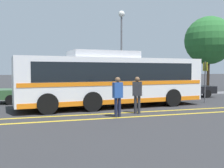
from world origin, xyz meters
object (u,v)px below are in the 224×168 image
parked_car_2 (115,89)px  street_lamp (121,35)px  parked_car_1 (36,92)px  pedestrian_1 (118,94)px  pedestrian_2 (137,93)px  bus_stop_sign (205,77)px  parked_car_3 (184,88)px  tree_1 (209,41)px  transit_bus (112,79)px

parked_car_2 → street_lamp: size_ratio=0.60×
street_lamp → parked_car_1: bearing=-159.9°
pedestrian_1 → pedestrian_2: bearing=17.8°
parked_car_2 → bus_stop_sign: bearing=-121.7°
parked_car_3 → pedestrian_1: (-7.61, -6.64, 0.32)m
tree_1 → pedestrian_1: bearing=-139.5°
parked_car_1 → bus_stop_sign: 10.90m
transit_bus → parked_car_1: 5.39m
parked_car_2 → tree_1: bearing=-65.4°
parked_car_1 → parked_car_3: (10.96, 0.00, -0.00)m
bus_stop_sign → tree_1: size_ratio=0.35×
pedestrian_1 → tree_1: size_ratio=0.24×
pedestrian_2 → tree_1: tree_1 is taller
parked_car_3 → street_lamp: size_ratio=0.67×
transit_bus → tree_1: (12.81, 8.35, 3.48)m
pedestrian_2 → bus_stop_sign: size_ratio=0.67×
transit_bus → pedestrian_1: size_ratio=6.20×
transit_bus → tree_1: 15.68m
parked_car_2 → tree_1: 13.33m
parked_car_1 → bus_stop_sign: bearing=75.1°
parked_car_1 → parked_car_3: size_ratio=1.05×
pedestrian_1 → parked_car_1: bearing=106.7°
parked_car_2 → bus_stop_sign: bus_stop_sign is taller
transit_bus → parked_car_2: transit_bus is taller
pedestrian_2 → parked_car_2: bearing=-62.5°
bus_stop_sign → parked_car_1: bearing=-113.4°
parked_car_2 → street_lamp: street_lamp is taller
pedestrian_2 → bus_stop_sign: bus_stop_sign is taller
pedestrian_2 → street_lamp: (2.16, 8.47, 3.88)m
parked_car_2 → parked_car_3: parked_car_2 is taller
parked_car_3 → street_lamp: bearing=-118.6°
pedestrian_2 → street_lamp: street_lamp is taller
street_lamp → tree_1: 10.47m
pedestrian_2 → bus_stop_sign: bearing=-120.3°
pedestrian_2 → tree_1: size_ratio=0.24×
parked_car_2 → parked_car_3: (5.65, 0.09, -0.07)m
bus_stop_sign → street_lamp: street_lamp is taller
pedestrian_1 → parked_car_3: bearing=31.0°
tree_1 → bus_stop_sign: bearing=-128.4°
street_lamp → bus_stop_sign: bearing=-57.9°
parked_car_3 → tree_1: tree_1 is taller
parked_car_3 → bus_stop_sign: size_ratio=1.72×
parked_car_3 → street_lamp: (-4.25, 2.46, 4.19)m
parked_car_2 → pedestrian_1: bearing=164.5°
parked_car_3 → tree_1: (5.92, 4.93, 4.36)m
transit_bus → parked_car_3: transit_bus is taller
pedestrian_2 → bus_stop_sign: (5.79, 2.68, 0.65)m
transit_bus → bus_stop_sign: (6.26, 0.09, 0.08)m
parked_car_3 → pedestrian_2: pedestrian_2 is taller
parked_car_3 → pedestrian_2: (-6.42, -6.01, 0.31)m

